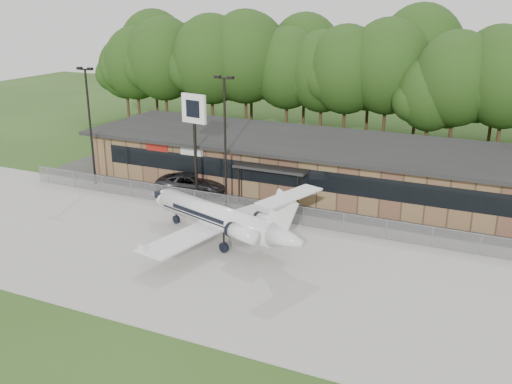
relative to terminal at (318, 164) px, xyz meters
The scene contains 11 objects.
ground 24.04m from the terminal, 89.99° to the right, with size 160.00×160.00×0.00m, color #294518.
apron 16.08m from the terminal, 89.99° to the right, with size 64.00×18.00×0.08m, color #9E9B93.
parking_lot 4.93m from the terminal, 89.96° to the right, with size 50.00×9.00×0.06m, color #383835.
terminal is the anchor object (origin of this frame).
fence 9.05m from the terminal, 89.98° to the right, with size 46.00×0.04×1.52m.
treeline 18.83m from the terminal, 89.99° to the left, with size 72.00×12.00×15.00m, color #1C3912, non-canonical shape.
light_pole_left 19.84m from the terminal, 157.54° to the right, with size 1.55×0.30×10.23m.
light_pole_mid 9.73m from the terminal, 123.89° to the right, with size 1.55×0.30×10.23m.
business_jet 14.07m from the terminal, 97.79° to the right, with size 14.32×12.84×4.87m.
suv 10.89m from the terminal, 148.02° to the right, with size 2.74×5.93×1.65m, color #323134.
pole_sign 11.51m from the terminal, 137.71° to the right, with size 2.28×0.65×8.65m.
Camera 1 is at (14.89, -21.01, 15.55)m, focal length 40.00 mm.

